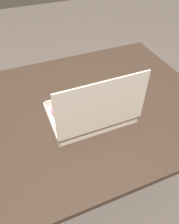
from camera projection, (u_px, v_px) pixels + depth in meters
name	position (u px, v px, depth m)	size (l,w,h in m)	color
ground_plane	(90.00, 175.00, 1.69)	(8.00, 8.00, 0.00)	#564C44
dining_table	(90.00, 115.00, 1.24)	(1.27, 1.03, 0.74)	#38281E
donut_box	(90.00, 112.00, 1.06)	(0.41, 0.28, 0.31)	silver
coffee_mug	(133.00, 86.00, 1.22)	(0.09, 0.09, 0.09)	#A3382D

